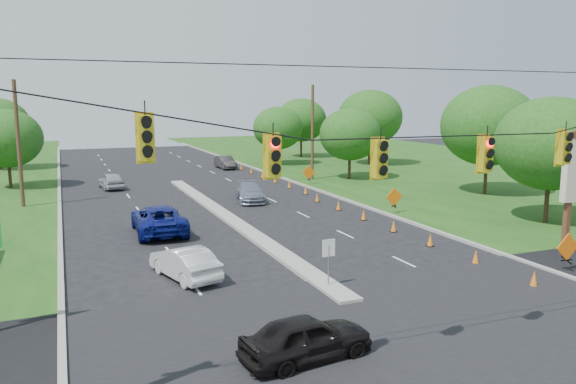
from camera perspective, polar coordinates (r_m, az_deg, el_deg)
name	(u,v)px	position (r m, az deg, el deg)	size (l,w,h in m)	color
ground	(414,348)	(18.43, 12.66, -15.20)	(160.00, 160.00, 0.00)	black
cross_street	(414,348)	(18.43, 12.66, -15.20)	(160.00, 14.00, 0.02)	black
curb_left	(60,205)	(44.33, -22.19, -1.22)	(0.25, 110.00, 0.16)	gray
curb_right	(311,189)	(48.58, 2.33, 0.34)	(0.25, 110.00, 0.16)	gray
median	(227,218)	(36.81, -6.24, -2.62)	(1.00, 34.00, 0.18)	gray
median_sign	(329,254)	(22.80, 4.16, -6.27)	(0.55, 0.06, 2.05)	gray
signal_span	(440,195)	(16.18, 15.15, -0.29)	(25.60, 0.32, 9.00)	#422D1C
utility_pole_far_left	(19,144)	(43.87, -25.69, 4.38)	(0.28, 0.28, 9.00)	#422D1C
utility_pole_far_right	(312,133)	(53.61, 2.50, 6.02)	(0.28, 0.28, 9.00)	#422D1C
cone_0	(534,279)	(25.34, 23.71, -8.07)	(0.32, 0.32, 0.70)	orange
cone_1	(476,257)	(27.77, 18.53, -6.27)	(0.32, 0.32, 0.70)	orange
cone_2	(430,240)	(30.41, 14.25, -4.73)	(0.32, 0.32, 0.70)	orange
cone_3	(394,226)	(33.21, 10.68, -3.42)	(0.32, 0.32, 0.70)	orange
cone_4	(364,215)	(36.13, 7.68, -2.31)	(0.32, 0.32, 0.70)	orange
cone_5	(338,205)	(39.14, 5.15, -1.36)	(0.32, 0.32, 0.70)	orange
cone_6	(317,197)	(42.23, 2.98, -0.55)	(0.32, 0.32, 0.70)	orange
cone_7	(306,190)	(45.62, 1.80, 0.20)	(0.32, 0.32, 0.70)	orange
cone_8	(289,184)	(48.80, 0.14, 0.80)	(0.32, 0.32, 0.70)	orange
cone_9	(275,179)	(52.03, -1.32, 1.33)	(0.32, 0.32, 0.70)	orange
cone_10	(263,174)	(55.28, -2.61, 1.80)	(0.32, 0.32, 0.70)	orange
cone_11	(251,170)	(58.57, -3.75, 2.21)	(0.32, 0.32, 0.70)	orange
cone_12	(241,167)	(61.88, -4.77, 2.58)	(0.32, 0.32, 0.70)	orange
work_sign_0	(568,248)	(27.88, 26.53, -5.14)	(1.27, 0.58, 1.37)	black
work_sign_1	(394,198)	(38.32, 10.74, -0.59)	(1.27, 0.58, 1.37)	black
work_sign_2	(309,173)	(50.51, 2.13, 1.93)	(1.27, 0.58, 1.37)	black
tree_5	(7,138)	(53.94, -26.66, 4.89)	(5.88, 5.88, 6.86)	black
tree_7	(551,144)	(37.90, 25.16, 4.47)	(6.72, 6.72, 7.84)	black
tree_8	(488,125)	(47.81, 19.70, 6.38)	(7.56, 7.56, 8.82)	black
tree_9	(350,134)	(54.29, 6.31, 5.84)	(5.88, 5.88, 6.86)	black
tree_10	(370,117)	(66.86, 8.32, 7.51)	(7.56, 7.56, 8.82)	black
tree_11	(301,120)	(74.89, 1.35, 7.31)	(6.72, 6.72, 7.84)	black
tree_12	(278,128)	(66.17, -1.03, 6.51)	(5.88, 5.88, 6.86)	black
black_sedan	(306,338)	(17.01, 1.88, -14.60)	(1.63, 4.04, 1.38)	black
white_sedan	(185,263)	(24.66, -10.46, -7.06)	(1.47, 4.20, 1.38)	silver
blue_pickup	(159,219)	(33.10, -13.00, -2.71)	(2.72, 5.89, 1.64)	navy
silver_car_far	(250,192)	(42.51, -3.86, -0.03)	(1.92, 4.73, 1.37)	slate
silver_car_oncoming	(111,181)	(50.78, -17.52, 1.11)	(1.66, 4.14, 1.41)	#A6A5AD
dark_car_receding	(225,162)	(63.20, -6.40, 3.02)	(1.49, 4.29, 1.41)	#2C292A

